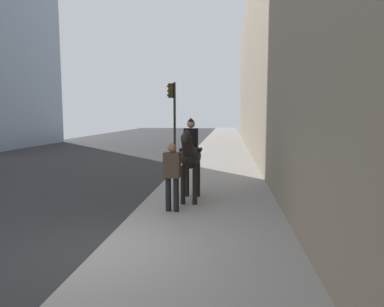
% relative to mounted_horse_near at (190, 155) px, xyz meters
% --- Properties ---
extents(sidewalk_slab, '(120.00, 3.67, 0.12)m').
position_rel_mounted_horse_near_xyz_m(sidewalk_slab, '(-3.59, -0.55, -1.34)').
color(sidewalk_slab, gray).
rests_on(sidewalk_slab, ground).
extents(mounted_horse_near, '(2.15, 0.60, 2.30)m').
position_rel_mounted_horse_near_xyz_m(mounted_horse_near, '(0.00, 0.00, 0.00)').
color(mounted_horse_near, black).
rests_on(mounted_horse_near, sidewalk_slab).
extents(pedestrian_greeting, '(0.28, 0.42, 1.70)m').
position_rel_mounted_horse_near_xyz_m(pedestrian_greeting, '(-1.11, 0.33, -0.31)').
color(pedestrian_greeting, black).
rests_on(pedestrian_greeting, sidewalk_slab).
extents(traffic_light_near_curb, '(0.20, 0.44, 4.09)m').
position_rel_mounted_horse_near_xyz_m(traffic_light_near_curb, '(7.69, 1.72, 1.33)').
color(traffic_light_near_curb, black).
rests_on(traffic_light_near_curb, ground).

